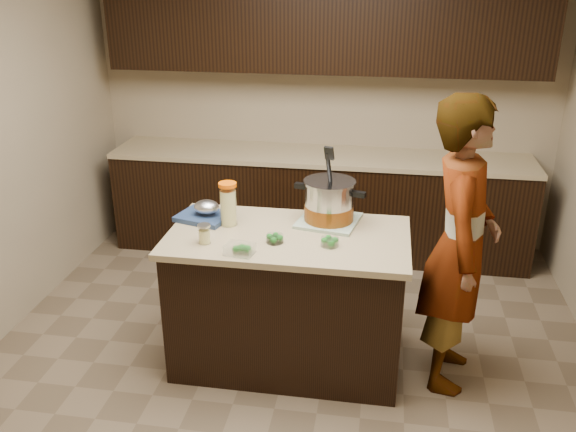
# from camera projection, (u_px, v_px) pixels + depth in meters

# --- Properties ---
(ground_plane) EXTENTS (4.00, 4.00, 0.00)m
(ground_plane) POSITION_uv_depth(u_px,v_px,m) (288.00, 358.00, 4.02)
(ground_plane) COLOR brown
(ground_plane) RESTS_ON ground
(room_shell) EXTENTS (4.04, 4.04, 2.72)m
(room_shell) POSITION_uv_depth(u_px,v_px,m) (288.00, 100.00, 3.36)
(room_shell) COLOR tan
(room_shell) RESTS_ON ground
(back_cabinets) EXTENTS (3.60, 0.63, 2.33)m
(back_cabinets) POSITION_uv_depth(u_px,v_px,m) (320.00, 148.00, 5.25)
(back_cabinets) COLOR black
(back_cabinets) RESTS_ON ground
(island) EXTENTS (1.46, 0.81, 0.90)m
(island) POSITION_uv_depth(u_px,v_px,m) (288.00, 299.00, 3.85)
(island) COLOR black
(island) RESTS_ON ground
(dish_towel) EXTENTS (0.42, 0.42, 0.02)m
(dish_towel) POSITION_uv_depth(u_px,v_px,m) (329.00, 221.00, 3.85)
(dish_towel) COLOR #5A8663
(dish_towel) RESTS_ON island
(stock_pot) EXTENTS (0.46, 0.40, 0.47)m
(stock_pot) POSITION_uv_depth(u_px,v_px,m) (329.00, 203.00, 3.80)
(stock_pot) COLOR #B7B7BC
(stock_pot) RESTS_ON dish_towel
(lemonade_pitcher) EXTENTS (0.13, 0.13, 0.27)m
(lemonade_pitcher) POSITION_uv_depth(u_px,v_px,m) (228.00, 206.00, 3.77)
(lemonade_pitcher) COLOR #D3CE81
(lemonade_pitcher) RESTS_ON island
(mason_jar) EXTENTS (0.08, 0.08, 0.12)m
(mason_jar) POSITION_uv_depth(u_px,v_px,m) (204.00, 234.00, 3.54)
(mason_jar) COLOR #D3CE81
(mason_jar) RESTS_ON island
(broccoli_tub_left) EXTENTS (0.13, 0.13, 0.05)m
(broccoli_tub_left) POSITION_uv_depth(u_px,v_px,m) (275.00, 239.00, 3.56)
(broccoli_tub_left) COLOR silver
(broccoli_tub_left) RESTS_ON island
(broccoli_tub_right) EXTENTS (0.11, 0.11, 0.05)m
(broccoli_tub_right) POSITION_uv_depth(u_px,v_px,m) (330.00, 242.00, 3.52)
(broccoli_tub_right) COLOR silver
(broccoli_tub_right) RESTS_ON island
(broccoli_tub_rect) EXTENTS (0.18, 0.14, 0.06)m
(broccoli_tub_rect) POSITION_uv_depth(u_px,v_px,m) (240.00, 250.00, 3.42)
(broccoli_tub_rect) COLOR silver
(broccoli_tub_rect) RESTS_ON island
(blue_tray) EXTENTS (0.37, 0.33, 0.12)m
(blue_tray) POSITION_uv_depth(u_px,v_px,m) (205.00, 213.00, 3.88)
(blue_tray) COLOR navy
(blue_tray) RESTS_ON island
(person) EXTENTS (0.51, 0.70, 1.79)m
(person) POSITION_uv_depth(u_px,v_px,m) (460.00, 246.00, 3.54)
(person) COLOR gray
(person) RESTS_ON ground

